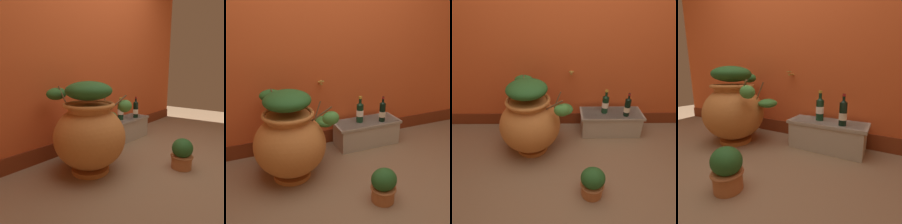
# 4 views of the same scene
# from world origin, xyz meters

# --- Properties ---
(ground_plane) EXTENTS (7.00, 7.00, 0.00)m
(ground_plane) POSITION_xyz_m (0.00, 0.00, 0.00)
(ground_plane) COLOR #896B4C
(back_wall) EXTENTS (4.40, 0.33, 2.60)m
(back_wall) POSITION_xyz_m (-0.00, 1.20, 1.29)
(back_wall) COLOR #D15123
(back_wall) RESTS_ON ground_plane
(terracotta_urn) EXTENTS (0.80, 0.75, 0.84)m
(terracotta_urn) POSITION_xyz_m (-0.53, 0.58, 0.39)
(terracotta_urn) COLOR #C17033
(terracotta_urn) RESTS_ON ground_plane
(stone_ledge) EXTENTS (0.77, 0.32, 0.29)m
(stone_ledge) POSITION_xyz_m (0.43, 0.89, 0.16)
(stone_ledge) COLOR #B2A893
(stone_ledge) RESTS_ON ground_plane
(wine_bottle_left) EXTENTS (0.08, 0.08, 0.31)m
(wine_bottle_left) POSITION_xyz_m (0.34, 0.90, 0.42)
(wine_bottle_left) COLOR black
(wine_bottle_left) RESTS_ON stone_ledge
(wine_bottle_middle) EXTENTS (0.07, 0.07, 0.30)m
(wine_bottle_middle) POSITION_xyz_m (0.59, 0.83, 0.41)
(wine_bottle_middle) COLOR black
(wine_bottle_middle) RESTS_ON stone_ledge
(potted_shrub) EXTENTS (0.21, 0.21, 0.30)m
(potted_shrub) POSITION_xyz_m (0.07, -0.06, 0.15)
(potted_shrub) COLOR #B26638
(potted_shrub) RESTS_ON ground_plane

